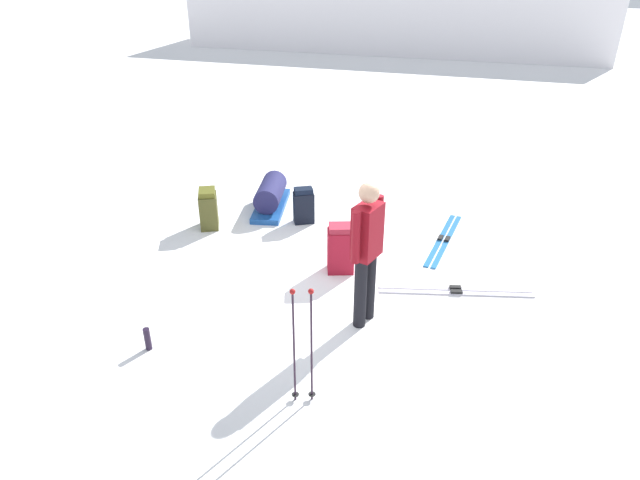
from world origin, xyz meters
name	(u,v)px	position (x,y,z in m)	size (l,w,h in m)	color
ground_plane	(320,289)	(0.00, 0.00, 0.00)	(80.00, 80.00, 0.00)	white
distant_snow_ridge	(395,16)	(-1.95, 19.12, 1.24)	(16.51, 5.00, 2.49)	white
skier_standing	(367,248)	(0.65, -0.50, 0.95)	(0.32, 0.54, 1.70)	black
ski_pair_near	(444,240)	(1.40, 1.74, 0.01)	(0.43, 1.75, 0.05)	#1E619F
ski_pair_far	(456,291)	(1.64, 0.39, 0.01)	(1.89, 0.56, 0.05)	silver
backpack_large_dark	(208,209)	(-2.09, 1.26, 0.30)	(0.38, 0.43, 0.61)	#44441E
backpack_bright	(341,249)	(0.14, 0.52, 0.32)	(0.40, 0.36, 0.66)	maroon
backpack_small_spare	(304,206)	(-0.75, 1.79, 0.28)	(0.36, 0.32, 0.57)	black
ski_poles_planted_near	(303,341)	(0.35, -1.88, 0.69)	(0.22, 0.12, 1.24)	black
gear_sled	(271,196)	(-1.41, 2.15, 0.22)	(0.66, 1.33, 0.49)	#194994
thermos_bottle	(148,339)	(-1.46, -1.60, 0.13)	(0.07, 0.07, 0.26)	black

